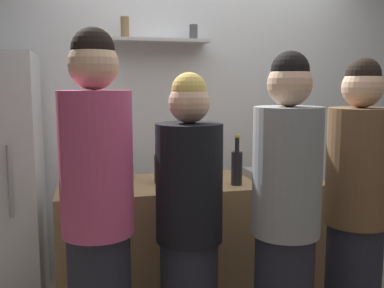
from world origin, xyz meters
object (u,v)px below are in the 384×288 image
object	(u,v)px
baking_pan	(271,173)
person_grey_hoodie	(285,225)
wine_bottle_pale_glass	(84,165)
water_bottle_plastic	(290,169)
wine_bottle_dark_glass	(237,166)
person_blonde	(189,233)
utensil_holder	(126,171)
person_brown_jacket	(356,216)
person_pink_top	(98,222)
wine_bottle_amber_glass	(160,167)

from	to	relation	value
baking_pan	person_grey_hoodie	bearing A→B (deg)	-108.86
wine_bottle_pale_glass	water_bottle_plastic	world-z (taller)	wine_bottle_pale_glass
wine_bottle_dark_glass	person_blonde	distance (m)	0.70
utensil_holder	person_blonde	xyz separation A→B (m)	(0.25, -0.80, -0.18)
baking_pan	person_brown_jacket	world-z (taller)	person_brown_jacket
wine_bottle_dark_glass	person_pink_top	xyz separation A→B (m)	(-0.88, -0.56, -0.13)
water_bottle_plastic	person_grey_hoodie	size ratio (longest dim) A/B	0.13
wine_bottle_pale_glass	person_pink_top	size ratio (longest dim) A/B	0.18
baking_pan	wine_bottle_dark_glass	distance (m)	0.39
water_bottle_plastic	person_blonde	distance (m)	0.92
person_grey_hoodie	person_pink_top	world-z (taller)	person_pink_top
wine_bottle_pale_glass	water_bottle_plastic	xyz separation A→B (m)	(1.29, -0.27, -0.03)
wine_bottle_amber_glass	person_grey_hoodie	world-z (taller)	person_grey_hoodie
utensil_holder	person_brown_jacket	distance (m)	1.46
utensil_holder	wine_bottle_pale_glass	bearing A→B (deg)	-163.14
wine_bottle_pale_glass	person_blonde	bearing A→B (deg)	-54.30
wine_bottle_amber_glass	water_bottle_plastic	size ratio (longest dim) A/B	1.27
wine_bottle_amber_glass	water_bottle_plastic	bearing A→B (deg)	-14.70
person_grey_hoodie	person_blonde	world-z (taller)	person_grey_hoodie
wine_bottle_pale_glass	water_bottle_plastic	bearing A→B (deg)	-11.81
utensil_holder	person_pink_top	world-z (taller)	person_pink_top
baking_pan	utensil_holder	bearing A→B (deg)	173.78
wine_bottle_dark_glass	wine_bottle_pale_glass	xyz separation A→B (m)	(-0.95, 0.22, 0.01)
baking_pan	person_pink_top	world-z (taller)	person_pink_top
baking_pan	wine_bottle_dark_glass	bearing A→B (deg)	-148.69
wine_bottle_amber_glass	wine_bottle_pale_glass	world-z (taller)	wine_bottle_pale_glass
person_brown_jacket	person_grey_hoodie	bearing A→B (deg)	31.37
baking_pan	water_bottle_plastic	xyz separation A→B (m)	(0.02, -0.24, 0.07)
person_grey_hoodie	person_brown_jacket	distance (m)	0.47
wine_bottle_pale_glass	person_grey_hoodie	world-z (taller)	person_grey_hoodie
water_bottle_plastic	person_blonde	world-z (taller)	person_blonde
utensil_holder	wine_bottle_amber_glass	size ratio (longest dim) A/B	0.79
person_blonde	wine_bottle_dark_glass	bearing A→B (deg)	7.12
wine_bottle_amber_glass	person_pink_top	world-z (taller)	person_pink_top
person_grey_hoodie	person_brown_jacket	bearing A→B (deg)	39.76
utensil_holder	person_grey_hoodie	distance (m)	1.20
utensil_holder	water_bottle_plastic	world-z (taller)	same
wine_bottle_dark_glass	person_blonde	world-z (taller)	person_blonde
person_blonde	wine_bottle_pale_glass	bearing A→B (deg)	83.38
wine_bottle_pale_glass	person_pink_top	bearing A→B (deg)	-85.36
wine_bottle_amber_glass	water_bottle_plastic	xyz separation A→B (m)	(0.81, -0.21, -0.00)
baking_pan	wine_bottle_pale_glass	size ratio (longest dim) A/B	1.04
wine_bottle_dark_glass	person_brown_jacket	xyz separation A→B (m)	(0.49, -0.56, -0.19)
baking_pan	person_pink_top	size ratio (longest dim) A/B	0.19
water_bottle_plastic	person_blonde	bearing A→B (deg)	-149.63
wine_bottle_pale_glass	person_grey_hoodie	distance (m)	1.33
person_grey_hoodie	person_blonde	size ratio (longest dim) A/B	1.06
baking_pan	wine_bottle_pale_glass	bearing A→B (deg)	178.73
baking_pan	wine_bottle_dark_glass	world-z (taller)	wine_bottle_dark_glass
wine_bottle_pale_glass	water_bottle_plastic	size ratio (longest dim) A/B	1.48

